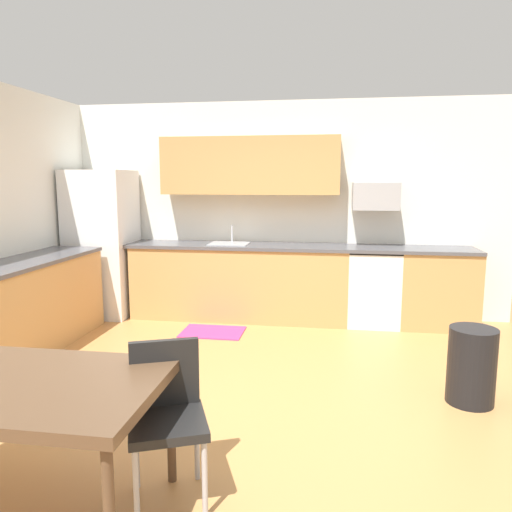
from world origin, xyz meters
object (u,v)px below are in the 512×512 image
(oven_range, at_px, (373,287))
(dining_table, at_px, (21,392))
(microwave, at_px, (376,196))
(trash_bin, at_px, (472,366))
(chair_near_table, at_px, (167,408))
(refrigerator, at_px, (103,243))

(oven_range, xyz_separation_m, dining_table, (-2.03, -3.79, 0.22))
(microwave, bearing_deg, trash_bin, -74.81)
(microwave, xyz_separation_m, trash_bin, (0.59, -2.17, -1.23))
(chair_near_table, distance_m, trash_bin, 2.44)
(refrigerator, relative_size, trash_bin, 3.08)
(oven_range, height_order, trash_bin, oven_range)
(trash_bin, bearing_deg, chair_near_table, -143.52)
(refrigerator, distance_m, dining_table, 3.97)
(chair_near_table, bearing_deg, refrigerator, 120.63)
(refrigerator, bearing_deg, chair_near_table, -59.37)
(microwave, xyz_separation_m, chair_near_table, (-1.37, -3.62, -1.03))
(microwave, bearing_deg, dining_table, -117.51)
(oven_range, bearing_deg, dining_table, -118.12)
(refrigerator, relative_size, microwave, 3.42)
(microwave, relative_size, trash_bin, 0.90)
(microwave, height_order, dining_table, microwave)
(trash_bin, bearing_deg, microwave, 105.19)
(refrigerator, distance_m, trash_bin, 4.51)
(dining_table, bearing_deg, microwave, 62.49)
(trash_bin, bearing_deg, oven_range, 105.89)
(oven_range, relative_size, microwave, 1.69)
(oven_range, distance_m, trash_bin, 2.16)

